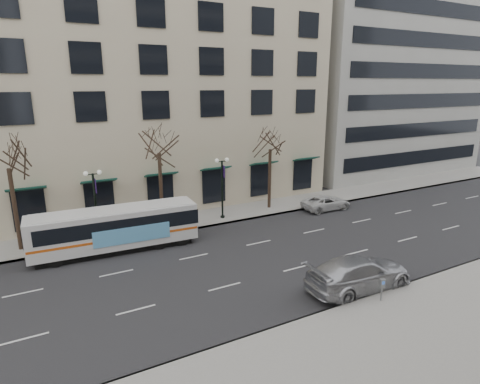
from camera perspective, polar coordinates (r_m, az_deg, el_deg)
ground at (r=25.03m, az=-4.58°, el=-11.07°), size 160.00×160.00×0.00m
sidewalk_far at (r=34.51m, az=-3.07°, el=-3.38°), size 80.00×4.00×0.15m
building_hotel at (r=42.19m, az=-19.73°, el=15.63°), size 40.00×20.00×24.00m
building_office at (r=58.71m, az=17.16°, el=20.88°), size 25.00×20.00×35.00m
tree_far_left at (r=29.75m, az=-30.27°, el=4.70°), size 3.60×3.60×8.34m
tree_far_mid at (r=31.01m, az=-11.53°, el=7.20°), size 3.60×3.60×8.55m
tree_far_right at (r=35.27m, az=4.34°, el=7.61°), size 3.60×3.60×8.06m
lamp_post_left at (r=30.18m, az=-19.87°, el=-1.32°), size 1.22×0.45×5.21m
lamp_post_right at (r=33.01m, az=-2.53°, el=0.96°), size 1.22×0.45×5.21m
city_bus at (r=28.44m, az=-17.17°, el=-4.88°), size 11.08×3.00×2.97m
silver_car at (r=23.54m, az=16.56°, el=-10.99°), size 6.42×2.77×1.84m
white_pickup at (r=37.06m, az=12.15°, el=-1.48°), size 4.64×2.25×1.27m
pay_station at (r=22.37m, az=19.59°, el=-12.37°), size 0.31×0.25×1.23m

